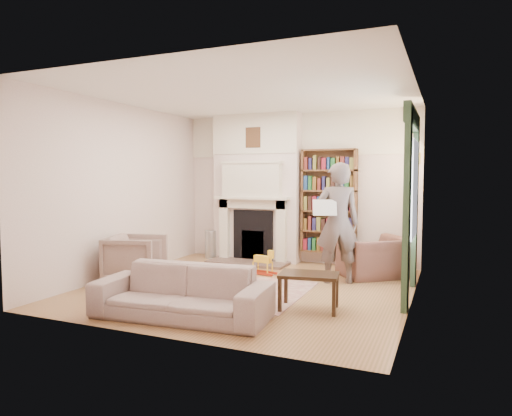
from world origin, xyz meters
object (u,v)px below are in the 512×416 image
at_px(armchair_left, 136,259).
at_px(rocking_horse, 263,262).
at_px(man_reading, 338,223).
at_px(coffee_table, 309,292).
at_px(armchair_reading, 373,257).
at_px(bookcase, 329,201).
at_px(paraffin_heater, 211,244).
at_px(sofa, 182,292).

bearing_deg(armchair_left, rocking_horse, -66.86).
bearing_deg(man_reading, coffee_table, 68.56).
xyz_separation_m(armchair_reading, coffee_table, (-0.44, -2.15, -0.10)).
height_order(bookcase, armchair_reading, bookcase).
height_order(bookcase, armchair_left, bookcase).
relative_size(man_reading, rocking_horse, 3.89).
distance_m(bookcase, paraffin_heater, 2.50).
bearing_deg(paraffin_heater, sofa, -66.37).
bearing_deg(bookcase, man_reading, -70.63).
relative_size(paraffin_heater, rocking_horse, 1.17).
distance_m(bookcase, sofa, 3.92).
bearing_deg(armchair_left, coffee_table, -113.66).
bearing_deg(coffee_table, man_reading, 81.91).
xyz_separation_m(armchair_reading, paraffin_heater, (-3.24, 0.50, -0.05)).
bearing_deg(armchair_reading, sofa, 22.86).
xyz_separation_m(sofa, man_reading, (1.25, 2.41, 0.62)).
height_order(paraffin_heater, rocking_horse, paraffin_heater).
bearing_deg(rocking_horse, sofa, -78.33).
xyz_separation_m(armchair_left, sofa, (1.58, -1.21, -0.07)).
xyz_separation_m(armchair_reading, rocking_horse, (-1.72, -0.50, -0.12)).
distance_m(sofa, man_reading, 2.79).
distance_m(armchair_reading, paraffin_heater, 3.28).
relative_size(armchair_reading, rocking_horse, 2.12).
bearing_deg(armchair_left, man_reading, -83.73).
relative_size(bookcase, coffee_table, 2.64).
xyz_separation_m(man_reading, rocking_horse, (-1.27, 0.10, -0.71)).
bearing_deg(coffee_table, rocking_horse, 119.37).
bearing_deg(bookcase, coffee_table, -80.67).
xyz_separation_m(coffee_table, rocking_horse, (-1.28, 1.65, -0.02)).
height_order(armchair_reading, paraffin_heater, armchair_reading).
height_order(man_reading, paraffin_heater, man_reading).
xyz_separation_m(armchair_left, rocking_horse, (1.56, 1.31, -0.16)).
height_order(man_reading, rocking_horse, man_reading).
xyz_separation_m(armchair_reading, armchair_left, (-3.28, -1.80, 0.04)).
distance_m(paraffin_heater, rocking_horse, 1.82).
height_order(bookcase, man_reading, bookcase).
xyz_separation_m(bookcase, coffee_table, (0.47, -2.87, -0.95)).
relative_size(bookcase, man_reading, 1.01).
distance_m(bookcase, coffee_table, 3.06).
distance_m(bookcase, armchair_left, 3.55).
bearing_deg(armchair_left, sofa, -144.15).
bearing_deg(paraffin_heater, armchair_reading, -8.77).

